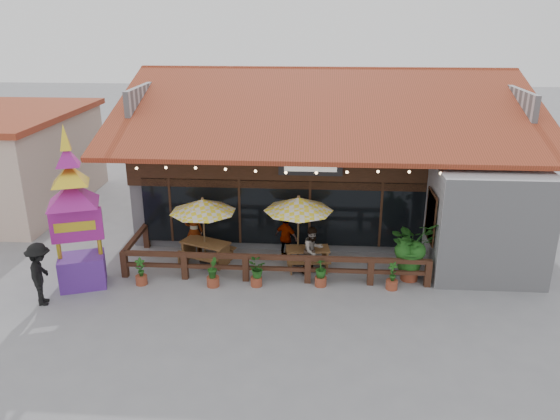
# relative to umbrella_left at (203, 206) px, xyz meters

# --- Properties ---
(ground) EXTENTS (100.00, 100.00, 0.00)m
(ground) POSITION_rel_umbrella_left_xyz_m (4.07, -0.72, -2.10)
(ground) COLOR gray
(ground) RESTS_ON ground
(restaurant_building) EXTENTS (15.50, 14.73, 6.09)m
(restaurant_building) POSITION_rel_umbrella_left_xyz_m (4.34, 5.89, 0.11)
(restaurant_building) COLOR #B5B5BA
(restaurant_building) RESTS_ON ground
(patio_railing) EXTENTS (10.00, 2.60, 0.92)m
(patio_railing) POSITION_rel_umbrella_left_xyz_m (1.82, -0.99, -1.48)
(patio_railing) COLOR #4D291B
(patio_railing) RESTS_ON ground
(umbrella_left) EXTENTS (2.93, 2.93, 2.41)m
(umbrella_left) POSITION_rel_umbrella_left_xyz_m (0.00, 0.00, 0.00)
(umbrella_left) COLOR brown
(umbrella_left) RESTS_ON ground
(umbrella_right) EXTENTS (2.52, 2.52, 2.51)m
(umbrella_right) POSITION_rel_umbrella_left_xyz_m (3.21, 0.12, 0.09)
(umbrella_right) COLOR brown
(umbrella_right) RESTS_ON ground
(picnic_table_left) EXTENTS (2.06, 1.93, 0.79)m
(picnic_table_left) POSITION_rel_umbrella_left_xyz_m (0.02, 0.00, -1.57)
(picnic_table_left) COLOR brown
(picnic_table_left) RESTS_ON ground
(picnic_table_right) EXTENTS (1.59, 1.42, 0.70)m
(picnic_table_right) POSITION_rel_umbrella_left_xyz_m (3.55, -0.10, -1.63)
(picnic_table_right) COLOR brown
(picnic_table_right) RESTS_ON ground
(thai_sign_tower) EXTENTS (2.64, 2.64, 5.59)m
(thai_sign_tower) POSITION_rel_umbrella_left_xyz_m (-3.53, -1.93, 0.85)
(thai_sign_tower) COLOR #582791
(thai_sign_tower) RESTS_ON ground
(tropical_plant) EXTENTS (1.90, 1.80, 2.07)m
(tropical_plant) POSITION_rel_umbrella_left_xyz_m (6.88, -0.80, -0.92)
(tropical_plant) COLOR brown
(tropical_plant) RESTS_ON ground
(diner_a) EXTENTS (0.65, 0.43, 1.76)m
(diner_a) POSITION_rel_umbrella_left_xyz_m (-0.52, 0.71, -1.22)
(diner_a) COLOR #3D2113
(diner_a) RESTS_ON ground
(diner_b) EXTENTS (1.00, 0.97, 1.62)m
(diner_b) POSITION_rel_umbrella_left_xyz_m (3.72, -0.51, -1.29)
(diner_b) COLOR #3D2113
(diner_b) RESTS_ON ground
(diner_c) EXTENTS (0.97, 0.78, 1.54)m
(diner_c) POSITION_rel_umbrella_left_xyz_m (2.78, 0.62, -1.33)
(diner_c) COLOR #3D2113
(diner_c) RESTS_ON ground
(pedestrian) EXTENTS (1.06, 1.41, 1.94)m
(pedestrian) POSITION_rel_umbrella_left_xyz_m (-4.25, -3.11, -1.13)
(pedestrian) COLOR black
(pedestrian) RESTS_ON ground
(planter_a) EXTENTS (0.38, 0.37, 0.91)m
(planter_a) POSITION_rel_umbrella_left_xyz_m (-1.73, -1.72, -1.72)
(planter_a) COLOR brown
(planter_a) RESTS_ON ground
(planter_b) EXTENTS (0.40, 0.40, 0.97)m
(planter_b) POSITION_rel_umbrella_left_xyz_m (0.58, -1.69, -1.66)
(planter_b) COLOR brown
(planter_b) RESTS_ON ground
(planter_c) EXTENTS (0.64, 0.59, 0.90)m
(planter_c) POSITION_rel_umbrella_left_xyz_m (1.95, -1.56, -1.59)
(planter_c) COLOR brown
(planter_c) RESTS_ON ground
(planter_d) EXTENTS (0.43, 0.43, 0.92)m
(planter_d) POSITION_rel_umbrella_left_xyz_m (3.99, -1.43, -1.66)
(planter_d) COLOR brown
(planter_d) RESTS_ON ground
(planter_e) EXTENTS (0.38, 0.39, 0.91)m
(planter_e) POSITION_rel_umbrella_left_xyz_m (6.22, -1.49, -1.72)
(planter_e) COLOR brown
(planter_e) RESTS_ON ground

